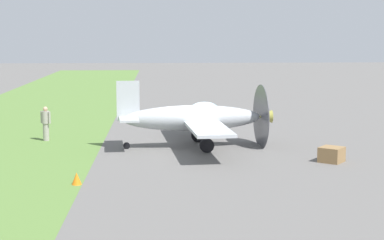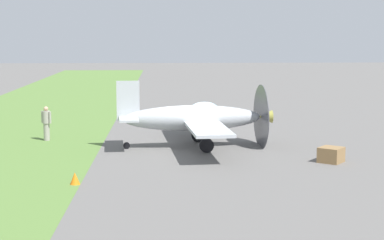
{
  "view_description": "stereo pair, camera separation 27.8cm",
  "coord_description": "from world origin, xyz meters",
  "views": [
    {
      "loc": [
        29.6,
        -1.46,
        5.49
      ],
      "look_at": [
        -0.06,
        0.07,
        1.31
      ],
      "focal_mm": 59.47,
      "sensor_mm": 36.0,
      "label": 1
    },
    {
      "loc": [
        29.61,
        -1.18,
        5.49
      ],
      "look_at": [
        -0.06,
        0.07,
        1.31
      ],
      "focal_mm": 59.47,
      "sensor_mm": 36.0,
      "label": 2
    }
  ],
  "objects": [
    {
      "name": "supply_crate",
      "position": [
        3.67,
        5.76,
        0.32
      ],
      "size": [
        1.26,
        1.26,
        0.64
      ],
      "primitive_type": "cube",
      "rotation": [
        0.0,
        0.0,
        0.91
      ],
      "color": "olive",
      "rests_on": "ground"
    },
    {
      "name": "ground_plane",
      "position": [
        0.0,
        0.0,
        0.0
      ],
      "size": [
        160.0,
        160.0,
        0.0
      ],
      "primitive_type": "plane",
      "color": "#605E5B"
    },
    {
      "name": "airplane_lead",
      "position": [
        -0.07,
        0.22,
        1.4
      ],
      "size": [
        9.39,
        7.43,
        3.34
      ],
      "rotation": [
        0.0,
        0.0,
        0.09
      ],
      "color": "#B2B7BC",
      "rests_on": "ground"
    },
    {
      "name": "ground_crew_chief",
      "position": [
        -2.23,
        -7.17,
        0.91
      ],
      "size": [
        0.39,
        0.55,
        1.73
      ],
      "rotation": [
        0.0,
        0.0,
        1.0
      ],
      "color": "#9E998E",
      "rests_on": "ground"
    },
    {
      "name": "runway_marker_cone",
      "position": [
        7.12,
        -4.46,
        0.22
      ],
      "size": [
        0.36,
        0.36,
        0.44
      ],
      "primitive_type": "cone",
      "color": "orange",
      "rests_on": "ground"
    }
  ]
}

